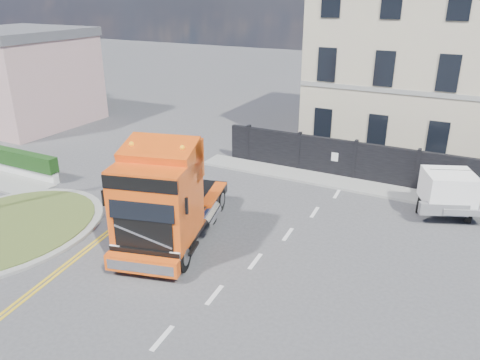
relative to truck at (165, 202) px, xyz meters
The scene contains 9 objects.
ground 2.12m from the truck, 61.89° to the left, with size 120.00×120.00×0.00m, color #424244.
traffic_island 7.05m from the truck, 162.34° to the right, with size 6.80×6.80×0.17m.
hedge_wall 12.78m from the truck, 169.00° to the left, with size 8.00×0.55×1.35m.
seaside_bldg_pink 21.92m from the truck, 153.02° to the left, with size 8.00×8.00×6.00m, color #BB9294.
hoarding_fence 12.21m from the truck, 54.63° to the left, with size 18.80×0.25×2.00m.
georgian_building 19.01m from the truck, 69.56° to the left, with size 12.30×10.30×12.80m.
pavement_far 11.26m from the truck, 54.27° to the left, with size 20.00×1.60×0.12m, color gray.
truck is the anchor object (origin of this frame).
flatbed_pickup 12.10m from the truck, 41.39° to the left, with size 3.65×5.38×2.04m.
Camera 1 is at (9.12, -13.45, 9.03)m, focal length 35.00 mm.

